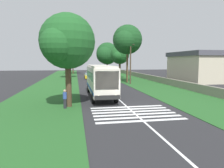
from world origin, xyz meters
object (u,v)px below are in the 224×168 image
trailing_car_1 (88,76)px  pedestrian (65,99)px  coach_bus (100,79)px  roadside_tree_right_2 (106,54)px  roadside_building (195,66)px  roadside_tree_left_0 (66,43)px  trailing_car_0 (106,78)px  roadside_tree_right_1 (119,55)px  roadside_tree_left_1 (68,45)px  roadside_tree_left_2 (72,52)px  roadside_tree_right_0 (126,41)px  utility_pole (130,62)px

trailing_car_1 → pedestrian: 31.30m
coach_bus → roadside_tree_right_2: size_ratio=1.05×
trailing_car_1 → roadside_building: (-10.08, -21.65, 2.49)m
coach_bus → trailing_car_1: (25.28, -0.18, -1.48)m
coach_bus → roadside_tree_right_2: 46.54m
coach_bus → roadside_tree_left_0: size_ratio=1.32×
trailing_car_0 → roadside_tree_right_1: roadside_tree_right_1 is taller
roadside_tree_left_1 → roadside_tree_right_1: roadside_tree_left_1 is taller
roadside_tree_left_1 → roadside_tree_right_2: bearing=-34.2°
roadside_tree_left_1 → roadside_building: bearing=-114.9°
trailing_car_0 → roadside_tree_left_2: (27.10, 7.29, 6.54)m
roadside_tree_left_0 → roadside_tree_right_0: (20.02, -10.64, 2.34)m
roadside_tree_right_0 → coach_bus: bearing=155.1°
roadside_building → pedestrian: 33.22m
roadside_tree_left_2 → roadside_tree_right_2: (0.24, -11.54, -0.57)m
coach_bus → pedestrian: (-5.75, 3.84, -1.24)m
trailing_car_1 → roadside_tree_left_2: (20.16, 3.99, 6.54)m
roadside_tree_left_0 → roadside_building: size_ratio=0.63×
coach_bus → roadside_tree_left_0: roadside_tree_left_0 is taller
roadside_tree_left_2 → trailing_car_1: bearing=-168.8°
trailing_car_0 → roadside_tree_right_0: (-3.29, -3.53, 7.54)m
utility_pole → roadside_building: size_ratio=0.58×
roadside_tree_left_2 → roadside_tree_right_1: size_ratio=1.31×
trailing_car_0 → roadside_tree_right_0: 8.95m
pedestrian → roadside_tree_right_2: bearing=-12.7°
roadside_tree_left_1 → roadside_tree_right_1: 12.84m
coach_bus → trailing_car_1: 25.33m
roadside_tree_right_2 → pedestrian: size_ratio=6.26×
roadside_tree_left_0 → trailing_car_0: bearing=-17.0°
coach_bus → roadside_tree_left_2: (45.44, 3.81, 5.06)m
roadside_tree_right_1 → roadside_tree_right_2: 20.53m
pedestrian → trailing_car_1: bearing=-7.4°
roadside_tree_left_1 → roadside_tree_right_0: bearing=-136.9°
coach_bus → roadside_tree_right_2: (45.68, -7.73, 4.49)m
trailing_car_0 → roadside_tree_right_0: size_ratio=0.38×
roadside_tree_right_0 → utility_pole: size_ratio=1.44×
roadside_tree_right_0 → roadside_tree_right_1: bearing=-4.4°
roadside_tree_left_0 → roadside_tree_right_0: roadside_tree_right_0 is taller
roadside_tree_right_2 → roadside_tree_left_0: bearing=167.4°
roadside_tree_left_0 → roadside_tree_right_1: size_ratio=1.05×
utility_pole → roadside_tree_left_2: bearing=18.1°
coach_bus → trailing_car_0: 18.73m
trailing_car_1 → roadside_building: bearing=-115.0°
coach_bus → utility_pole: 14.22m
roadside_building → roadside_tree_right_2: bearing=24.8°
roadside_tree_right_1 → roadside_building: size_ratio=0.60×
roadside_tree_left_0 → roadside_tree_right_2: roadside_tree_right_2 is taller
pedestrian → roadside_building: bearing=-50.8°
trailing_car_0 → trailing_car_1: same height
utility_pole → pedestrian: utility_pole is taller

